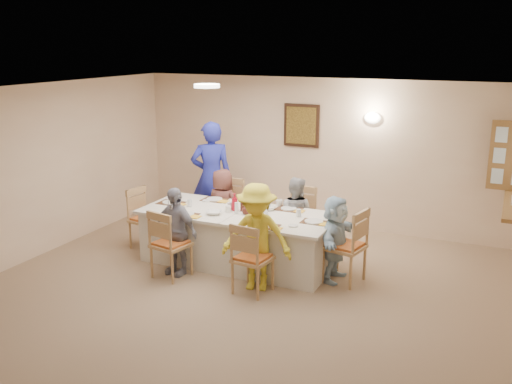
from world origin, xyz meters
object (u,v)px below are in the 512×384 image
at_px(diner_right_end, 335,239).
at_px(diner_front_left, 176,231).
at_px(chair_back_right, 298,220).
at_px(diner_back_right, 295,216).
at_px(chair_front_left, 171,243).
at_px(chair_back_left, 226,210).
at_px(chair_front_right, 253,257).
at_px(caregiver, 211,177).
at_px(diner_front_right, 257,237).
at_px(condiment_ketchup, 235,202).
at_px(diner_back_left, 223,206).
at_px(dining_table, 238,238).
at_px(chair_right_end, 345,245).
at_px(chair_left_end, 147,218).

bearing_deg(diner_right_end, diner_front_left, 111.47).
xyz_separation_m(chair_back_right, diner_back_right, (0.00, -0.12, 0.10)).
relative_size(chair_front_left, diner_back_right, 0.81).
bearing_deg(chair_back_left, chair_front_right, -54.21).
height_order(diner_front_left, caregiver, caregiver).
xyz_separation_m(diner_front_right, condiment_ketchup, (-0.67, 0.73, 0.19)).
relative_size(chair_front_right, diner_back_left, 0.79).
xyz_separation_m(dining_table, condiment_ketchup, (-0.07, 0.05, 0.50)).
xyz_separation_m(chair_front_right, diner_back_left, (-1.20, 1.48, 0.12)).
relative_size(chair_right_end, diner_back_right, 0.86).
bearing_deg(diner_back_left, dining_table, 141.26).
relative_size(chair_front_left, diner_front_right, 0.69).
relative_size(chair_left_end, diner_back_left, 0.78).
height_order(chair_left_end, condiment_ketchup, condiment_ketchup).
bearing_deg(dining_table, diner_front_left, -131.42).
distance_m(chair_front_left, diner_front_left, 0.18).
distance_m(chair_left_end, diner_back_left, 1.18).
bearing_deg(caregiver, chair_back_right, 136.20).
xyz_separation_m(chair_front_right, chair_left_end, (-2.15, 0.80, -0.00)).
distance_m(chair_back_left, chair_front_left, 1.60).
bearing_deg(chair_front_left, chair_right_end, -149.00).
xyz_separation_m(dining_table, diner_right_end, (1.42, 0.00, 0.20)).
bearing_deg(diner_right_end, chair_left_end, 92.87).
distance_m(chair_right_end, condiment_ketchup, 1.67).
bearing_deg(diner_back_left, diner_front_right, 141.26).
xyz_separation_m(chair_front_left, diner_right_end, (2.02, 0.80, 0.10)).
bearing_deg(caregiver, diner_back_left, 101.93).
xyz_separation_m(chair_back_left, condiment_ketchup, (0.53, -0.75, 0.39)).
relative_size(chair_back_left, chair_front_right, 1.05).
distance_m(diner_right_end, condiment_ketchup, 1.52).
bearing_deg(diner_back_right, chair_back_left, -4.86).
relative_size(diner_right_end, condiment_ketchup, 4.64).
bearing_deg(chair_front_left, diner_front_left, -79.41).
xyz_separation_m(dining_table, caregiver, (-1.05, 1.15, 0.54)).
distance_m(chair_back_left, chair_back_right, 1.20).
bearing_deg(condiment_ketchup, caregiver, 131.56).
relative_size(dining_table, condiment_ketchup, 10.99).
bearing_deg(dining_table, chair_back_left, 126.87).
xyz_separation_m(chair_front_left, diner_front_right, (1.20, 0.12, 0.22)).
bearing_deg(diner_right_end, condiment_ketchup, 91.05).
bearing_deg(diner_front_left, chair_front_left, -80.21).
bearing_deg(chair_back_left, chair_left_end, -140.98).
xyz_separation_m(chair_back_left, chair_right_end, (2.15, -0.80, 0.01)).
height_order(chair_front_right, diner_front_right, diner_front_right).
distance_m(dining_table, chair_front_right, 1.00).
height_order(diner_back_left, diner_front_left, diner_front_left).
xyz_separation_m(chair_back_right, chair_front_left, (-1.20, -1.60, -0.01)).
height_order(diner_front_right, caregiver, caregiver).
height_order(chair_right_end, diner_right_end, diner_right_end).
distance_m(chair_back_left, chair_right_end, 2.29).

